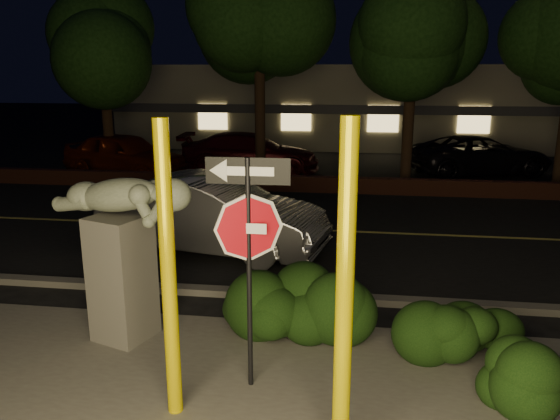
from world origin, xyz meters
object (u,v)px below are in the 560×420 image
object	(u,v)px
parked_car_red	(125,155)
yellow_pole_left	(169,275)
yellow_pole_right	(344,302)
silver_sedan	(211,214)
sculpture	(122,239)
parked_car_dark	(479,155)
parked_car_darkred	(250,153)
signpost	(248,229)

from	to	relation	value
parked_car_red	yellow_pole_left	bearing A→B (deg)	-136.13
yellow_pole_right	parked_car_red	xyz separation A→B (m)	(-8.22, 13.89, -0.89)
silver_sedan	sculpture	bearing A→B (deg)	-171.05
sculpture	parked_car_dark	world-z (taller)	sculpture
silver_sedan	parked_car_dark	xyz separation A→B (m)	(7.46, 9.93, -0.08)
sculpture	parked_car_darkred	size ratio (longest dim) A/B	0.47
sculpture	parked_car_darkred	world-z (taller)	sculpture
sculpture	parked_car_dark	xyz separation A→B (m)	(7.63, 13.93, -0.78)
yellow_pole_left	parked_car_darkred	distance (m)	14.91
silver_sedan	parked_car_dark	bearing A→B (deg)	-25.49
yellow_pole_right	signpost	distance (m)	1.65
yellow_pole_right	parked_car_red	bearing A→B (deg)	120.63
signpost	sculpture	distance (m)	2.25
yellow_pole_right	parked_car_dark	bearing A→B (deg)	74.24
parked_car_darkred	parked_car_dark	xyz separation A→B (m)	(8.43, 0.78, -0.03)
silver_sedan	parked_car_darkred	bearing A→B (deg)	17.47
signpost	parked_car_dark	size ratio (longest dim) A/B	0.54
yellow_pole_left	silver_sedan	world-z (taller)	yellow_pole_left
parked_car_darkred	parked_car_red	bearing A→B (deg)	103.10
parked_car_red	parked_car_dark	world-z (taller)	parked_car_red
yellow_pole_left	sculpture	xyz separation A→B (m)	(-1.24, 1.59, -0.15)
signpost	parked_car_red	distance (m)	14.61
yellow_pole_right	sculpture	world-z (taller)	yellow_pole_right
silver_sedan	parked_car_dark	size ratio (longest dim) A/B	0.94
parked_car_dark	signpost	bearing A→B (deg)	140.56
sculpture	parked_car_red	distance (m)	12.85
signpost	parked_car_darkred	world-z (taller)	signpost
signpost	parked_car_darkred	bearing A→B (deg)	99.92
yellow_pole_left	sculpture	size ratio (longest dim) A/B	1.36
sculpture	parked_car_dark	size ratio (longest dim) A/B	0.47
yellow_pole_left	yellow_pole_right	bearing A→B (deg)	-15.99
yellow_pole_right	silver_sedan	world-z (taller)	yellow_pole_right
signpost	parked_car_red	size ratio (longest dim) A/B	0.60
parked_car_darkred	parked_car_dark	size ratio (longest dim) A/B	1.00
parked_car_dark	silver_sedan	bearing A→B (deg)	124.45
yellow_pole_right	parked_car_dark	xyz separation A→B (m)	(4.53, 16.05, -0.97)
parked_car_red	sculpture	bearing A→B (deg)	-138.06
yellow_pole_left	parked_car_red	world-z (taller)	yellow_pole_left
yellow_pole_left	parked_car_darkred	size ratio (longest dim) A/B	0.64
parked_car_dark	yellow_pole_left	bearing A→B (deg)	138.97
parked_car_red	signpost	bearing A→B (deg)	-132.43
sculpture	parked_car_darkred	xyz separation A→B (m)	(-0.79, 13.15, -0.75)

